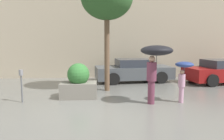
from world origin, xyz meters
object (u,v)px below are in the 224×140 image
at_px(parked_car_near, 134,71).
at_px(parked_car_far, 221,72).
at_px(parking_meter, 21,79).
at_px(planter_box, 79,83).
at_px(person_child, 183,72).
at_px(person_adult, 155,57).

bearing_deg(parked_car_near, parked_car_far, -105.51).
relative_size(parked_car_far, parking_meter, 3.33).
height_order(planter_box, parking_meter, planter_box).
distance_m(person_child, parked_car_near, 4.45).
height_order(planter_box, parked_car_far, planter_box).
height_order(planter_box, person_child, person_child).
bearing_deg(person_child, parking_meter, 149.28).
xyz_separation_m(planter_box, person_adult, (2.67, -1.06, 1.03)).
relative_size(person_adult, parking_meter, 1.73).
height_order(parked_car_near, parked_car_far, same).
distance_m(person_adult, parking_meter, 4.69).
bearing_deg(parking_meter, person_child, -3.34).
bearing_deg(parking_meter, person_adult, -6.14).
height_order(person_adult, parking_meter, person_adult).
relative_size(planter_box, parked_car_near, 0.32).
bearing_deg(parked_car_near, parking_meter, 124.65).
height_order(person_adult, parked_car_far, person_adult).
bearing_deg(parked_car_far, parked_car_near, 73.17).
height_order(planter_box, parked_car_near, planter_box).
height_order(person_adult, parked_car_near, person_adult).
relative_size(parked_car_near, parking_meter, 3.64).
relative_size(person_child, parked_car_far, 0.37).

